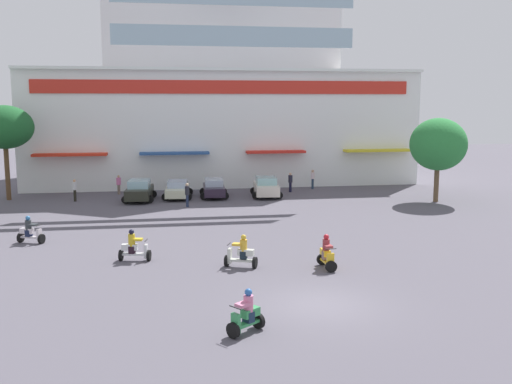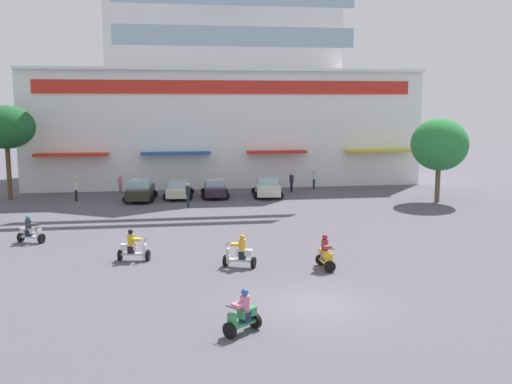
{
  "view_description": "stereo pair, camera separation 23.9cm",
  "coord_description": "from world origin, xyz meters",
  "px_view_note": "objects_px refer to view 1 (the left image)",
  "views": [
    {
      "loc": [
        -5.74,
        -20.28,
        7.45
      ],
      "look_at": [
        -0.13,
        14.07,
        2.12
      ],
      "focal_mm": 41.25,
      "sensor_mm": 36.0,
      "label": 1
    },
    {
      "loc": [
        -5.5,
        -20.32,
        7.45
      ],
      "look_at": [
        -0.13,
        14.07,
        2.12
      ],
      "focal_mm": 41.25,
      "sensor_mm": 36.0,
      "label": 2
    }
  ],
  "objects_px": {
    "scooter_rider_1": "(30,232)",
    "pedestrian_1": "(313,178)",
    "parked_car_1": "(178,189)",
    "scooter_rider_5": "(241,254)",
    "parked_car_2": "(214,188)",
    "pedestrian_3": "(187,193)",
    "pedestrian_2": "(290,181)",
    "plaza_tree_2": "(4,128)",
    "plaza_tree_1": "(438,144)",
    "pedestrian_0": "(119,184)",
    "scooter_rider_3": "(327,255)",
    "parked_car_3": "(266,187)",
    "scooter_rider_4": "(134,248)",
    "pedestrian_4": "(75,189)",
    "parked_car_0": "(139,190)"
  },
  "relations": [
    {
      "from": "plaza_tree_2",
      "to": "parked_car_1",
      "type": "height_order",
      "value": "plaza_tree_2"
    },
    {
      "from": "plaza_tree_2",
      "to": "scooter_rider_1",
      "type": "bearing_deg",
      "value": -72.75
    },
    {
      "from": "scooter_rider_1",
      "to": "pedestrian_4",
      "type": "xyz_separation_m",
      "value": [
        0.48,
        13.43,
        0.36
      ]
    },
    {
      "from": "parked_car_2",
      "to": "parked_car_3",
      "type": "bearing_deg",
      "value": -5.62
    },
    {
      "from": "pedestrian_4",
      "to": "parked_car_2",
      "type": "bearing_deg",
      "value": 0.92
    },
    {
      "from": "parked_car_3",
      "to": "scooter_rider_1",
      "type": "height_order",
      "value": "parked_car_3"
    },
    {
      "from": "parked_car_1",
      "to": "scooter_rider_4",
      "type": "distance_m",
      "value": 18.44
    },
    {
      "from": "parked_car_1",
      "to": "scooter_rider_1",
      "type": "height_order",
      "value": "scooter_rider_1"
    },
    {
      "from": "parked_car_2",
      "to": "pedestrian_3",
      "type": "xyz_separation_m",
      "value": [
        -2.28,
        -4.03,
        0.28
      ]
    },
    {
      "from": "scooter_rider_1",
      "to": "pedestrian_1",
      "type": "distance_m",
      "value": 26.06
    },
    {
      "from": "scooter_rider_3",
      "to": "pedestrian_1",
      "type": "height_order",
      "value": "pedestrian_1"
    },
    {
      "from": "plaza_tree_2",
      "to": "parked_car_3",
      "type": "distance_m",
      "value": 20.48
    },
    {
      "from": "scooter_rider_5",
      "to": "parked_car_1",
      "type": "bearing_deg",
      "value": 96.38
    },
    {
      "from": "pedestrian_0",
      "to": "pedestrian_1",
      "type": "xyz_separation_m",
      "value": [
        16.39,
        0.35,
        0.09
      ]
    },
    {
      "from": "scooter_rider_5",
      "to": "pedestrian_1",
      "type": "xyz_separation_m",
      "value": [
        9.44,
        23.24,
        0.34
      ]
    },
    {
      "from": "parked_car_1",
      "to": "parked_car_3",
      "type": "distance_m",
      "value": 6.97
    },
    {
      "from": "plaza_tree_2",
      "to": "pedestrian_0",
      "type": "height_order",
      "value": "plaza_tree_2"
    },
    {
      "from": "scooter_rider_3",
      "to": "pedestrian_3",
      "type": "xyz_separation_m",
      "value": [
        -5.48,
        16.83,
        0.38
      ]
    },
    {
      "from": "parked_car_2",
      "to": "pedestrian_3",
      "type": "height_order",
      "value": "pedestrian_3"
    },
    {
      "from": "pedestrian_1",
      "to": "pedestrian_4",
      "type": "bearing_deg",
      "value": -170.19
    },
    {
      "from": "scooter_rider_5",
      "to": "pedestrian_2",
      "type": "relative_size",
      "value": 0.95
    },
    {
      "from": "parked_car_3",
      "to": "plaza_tree_1",
      "type": "bearing_deg",
      "value": -19.38
    },
    {
      "from": "pedestrian_3",
      "to": "pedestrian_4",
      "type": "relative_size",
      "value": 1.03
    },
    {
      "from": "scooter_rider_5",
      "to": "pedestrian_1",
      "type": "distance_m",
      "value": 25.09
    },
    {
      "from": "plaza_tree_1",
      "to": "parked_car_1",
      "type": "xyz_separation_m",
      "value": [
        -19.22,
        4.85,
        -3.62
      ]
    },
    {
      "from": "parked_car_2",
      "to": "pedestrian_0",
      "type": "xyz_separation_m",
      "value": [
        -7.52,
        2.84,
        0.14
      ]
    },
    {
      "from": "parked_car_1",
      "to": "pedestrian_1",
      "type": "xyz_separation_m",
      "value": [
        11.7,
        3.06,
        0.26
      ]
    },
    {
      "from": "pedestrian_2",
      "to": "parked_car_3",
      "type": "bearing_deg",
      "value": -138.09
    },
    {
      "from": "pedestrian_0",
      "to": "pedestrian_1",
      "type": "height_order",
      "value": "pedestrian_1"
    },
    {
      "from": "parked_car_3",
      "to": "pedestrian_4",
      "type": "height_order",
      "value": "pedestrian_4"
    },
    {
      "from": "pedestrian_4",
      "to": "parked_car_0",
      "type": "bearing_deg",
      "value": -6.01
    },
    {
      "from": "parked_car_1",
      "to": "scooter_rider_5",
      "type": "xyz_separation_m",
      "value": [
        2.26,
        -20.18,
        -0.07
      ]
    },
    {
      "from": "pedestrian_1",
      "to": "pedestrian_4",
      "type": "distance_m",
      "value": 19.73
    },
    {
      "from": "plaza_tree_2",
      "to": "scooter_rider_5",
      "type": "relative_size",
      "value": 4.66
    },
    {
      "from": "pedestrian_3",
      "to": "scooter_rider_3",
      "type": "bearing_deg",
      "value": -71.97
    },
    {
      "from": "scooter_rider_4",
      "to": "pedestrian_3",
      "type": "relative_size",
      "value": 0.89
    },
    {
      "from": "scooter_rider_5",
      "to": "pedestrian_0",
      "type": "distance_m",
      "value": 23.92
    },
    {
      "from": "plaza_tree_2",
      "to": "scooter_rider_5",
      "type": "height_order",
      "value": "plaza_tree_2"
    },
    {
      "from": "parked_car_1",
      "to": "pedestrian_4",
      "type": "distance_m",
      "value": 7.76
    },
    {
      "from": "scooter_rider_1",
      "to": "scooter_rider_4",
      "type": "xyz_separation_m",
      "value": [
        5.62,
        -4.52,
        0.02
      ]
    },
    {
      "from": "plaza_tree_1",
      "to": "scooter_rider_5",
      "type": "bearing_deg",
      "value": -137.89
    },
    {
      "from": "plaza_tree_2",
      "to": "plaza_tree_1",
      "type": "bearing_deg",
      "value": -10.77
    },
    {
      "from": "plaza_tree_1",
      "to": "parked_car_1",
      "type": "height_order",
      "value": "plaza_tree_1"
    },
    {
      "from": "parked_car_1",
      "to": "pedestrian_4",
      "type": "xyz_separation_m",
      "value": [
        -7.75,
        -0.3,
        0.26
      ]
    },
    {
      "from": "scooter_rider_5",
      "to": "pedestrian_2",
      "type": "xyz_separation_m",
      "value": [
        7.16,
        21.85,
        0.29
      ]
    },
    {
      "from": "parked_car_2",
      "to": "pedestrian_1",
      "type": "bearing_deg",
      "value": 19.8
    },
    {
      "from": "plaza_tree_1",
      "to": "pedestrian_0",
      "type": "relative_size",
      "value": 4.02
    },
    {
      "from": "scooter_rider_4",
      "to": "scooter_rider_5",
      "type": "relative_size",
      "value": 1.0
    },
    {
      "from": "plaza_tree_2",
      "to": "pedestrian_4",
      "type": "xyz_separation_m",
      "value": [
        5.14,
        -1.56,
        -4.59
      ]
    },
    {
      "from": "parked_car_3",
      "to": "scooter_rider_1",
      "type": "relative_size",
      "value": 2.73
    }
  ]
}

